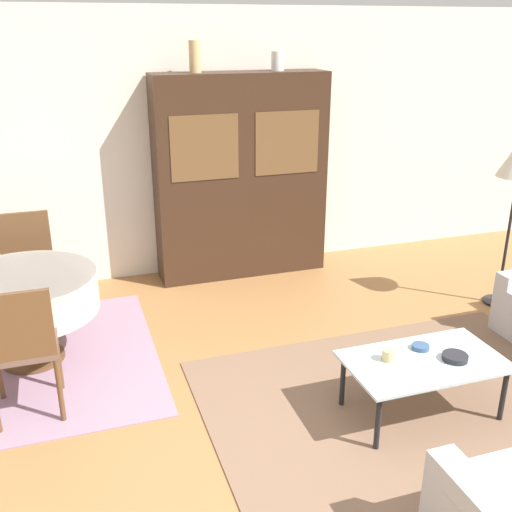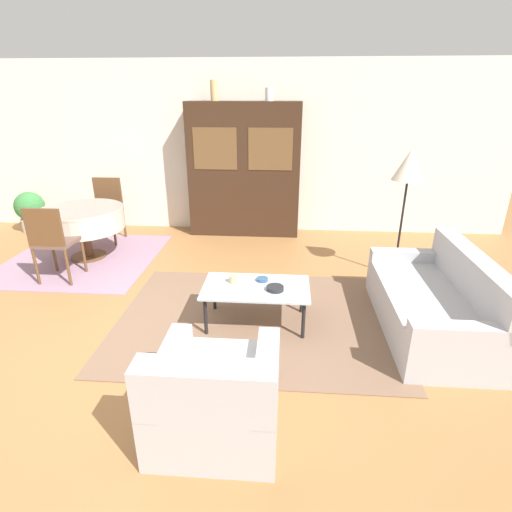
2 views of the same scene
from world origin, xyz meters
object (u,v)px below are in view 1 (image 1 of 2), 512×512
dining_table (24,295)px  dining_chair_far (27,261)px  display_cabinet (241,177)px  dining_chair_near (21,344)px  cup (389,355)px  coffee_table (424,365)px  vase_tall (195,57)px  bowl_small (421,347)px  vase_short (278,61)px  bowl (455,357)px

dining_table → dining_chair_far: (0.00, 0.78, -0.01)m
display_cabinet → dining_chair_near: size_ratio=2.15×
cup → coffee_table: bearing=-17.5°
coffee_table → vase_tall: vase_tall is taller
dining_chair_near → bowl_small: 2.68m
vase_short → coffee_table: bearing=-89.7°
cup → bowl_small: 0.29m
dining_chair_near → vase_short: bearing=39.2°
dining_chair_near → bowl: (2.73, -0.86, -0.13)m
display_cabinet → vase_tall: bearing=179.9°
dining_table → vase_short: vase_short is taller
dining_chair_near → vase_tall: (1.69, 2.06, 1.67)m
coffee_table → dining_table: (-2.54, 1.57, 0.20)m
coffee_table → vase_tall: 3.51m
dining_chair_near → bowl: 2.87m
vase_tall → dining_chair_near: bearing=-129.4°
dining_table → dining_chair_near: dining_chair_near is taller
bowl → bowl_small: (-0.14, 0.20, -0.00)m
vase_tall → vase_short: (0.83, 0.00, -0.05)m
vase_tall → bowl_small: bearing=-71.7°
dining_table → bowl: 3.19m
dining_chair_near → bowl_small: dining_chair_near is taller
bowl → bowl_small: bearing=125.1°
coffee_table → vase_short: 3.38m
dining_chair_near → coffee_table: bearing=-17.4°
coffee_table → display_cabinet: 2.96m
bowl → vase_tall: vase_tall is taller
dining_chair_far → bowl: (2.73, -2.41, -0.13)m
coffee_table → dining_chair_far: bearing=137.2°
vase_tall → dining_table: bearing=-142.9°
bowl → coffee_table: bearing=162.2°
display_cabinet → vase_tall: 1.27m
vase_short → bowl_small: bearing=-88.5°
bowl_small → vase_tall: (-0.90, 2.72, 1.80)m
vase_tall → cup: bearing=-77.6°
dining_chair_far → bowl_small: (2.59, -2.22, -0.13)m
display_cabinet → vase_short: (0.39, 0.00, 1.14)m
display_cabinet → dining_chair_near: (-2.13, -2.06, -0.48)m
bowl → vase_short: (-0.21, 2.92, 1.74)m
vase_tall → vase_short: size_ratio=1.58×
dining_chair_far → bowl: 3.65m
cup → bowl: cup is taller
dining_chair_near → dining_chair_far: size_ratio=1.00×
dining_chair_far → vase_tall: 2.43m
display_cabinet → dining_table: bearing=-149.0°
cup → bowl_small: bearing=12.1°
dining_table → vase_tall: bearing=37.1°
dining_chair_near → vase_short: size_ratio=5.22×
coffee_table → bowl_small: bearing=68.5°
display_cabinet → bowl_small: bearing=-80.4°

